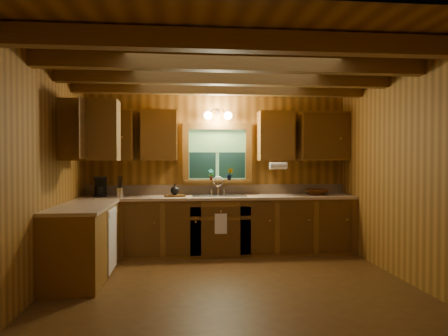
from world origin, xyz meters
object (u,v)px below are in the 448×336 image
Objects in this scene: sink at (219,199)px; coffee_maker at (100,187)px; cutting_board at (175,196)px; wicker_basket at (317,192)px.

coffee_maker reaches higher than sink.
sink is 2.80× the size of cutting_board.
cutting_board is at bearing -177.65° from wicker_basket.
sink reaches higher than cutting_board.
coffee_maker reaches higher than wicker_basket.
sink reaches higher than wicker_basket.
coffee_maker reaches higher than cutting_board.
sink is at bearing -17.97° from coffee_maker.
coffee_maker is at bearing 179.49° from sink.
sink is 1.58m from wicker_basket.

